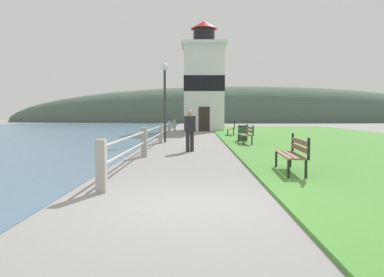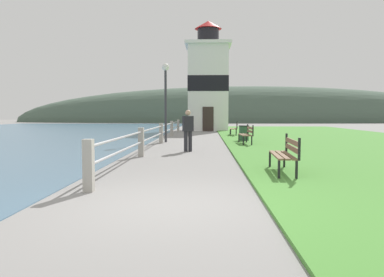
% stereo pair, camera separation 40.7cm
% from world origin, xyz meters
% --- Properties ---
extents(ground_plane, '(160.00, 160.00, 0.00)m').
position_xyz_m(ground_plane, '(0.00, 0.00, 0.00)').
color(ground_plane, gray).
extents(grass_verge, '(12.00, 41.77, 0.06)m').
position_xyz_m(grass_verge, '(7.61, 13.92, 0.03)').
color(grass_verge, '#4C8E38').
rests_on(grass_verge, ground_plane).
extents(seawall_railing, '(0.18, 22.85, 0.98)m').
position_xyz_m(seawall_railing, '(-1.51, 12.33, 0.58)').
color(seawall_railing, '#A8A399').
rests_on(seawall_railing, ground_plane).
extents(park_bench_near, '(0.58, 1.84, 0.94)m').
position_xyz_m(park_bench_near, '(2.57, 3.11, 0.54)').
color(park_bench_near, brown).
rests_on(park_bench_near, ground_plane).
extents(park_bench_midway, '(0.53, 1.69, 0.94)m').
position_xyz_m(park_bench_midway, '(2.58, 11.53, 0.54)').
color(park_bench_midway, brown).
rests_on(park_bench_midway, ground_plane).
extents(park_bench_far, '(0.63, 1.72, 0.94)m').
position_xyz_m(park_bench_far, '(2.55, 18.45, 0.54)').
color(park_bench_far, brown).
rests_on(park_bench_far, ground_plane).
extents(lighthouse, '(3.82, 3.82, 9.30)m').
position_xyz_m(lighthouse, '(0.86, 26.49, 4.10)').
color(lighthouse, white).
rests_on(lighthouse, ground_plane).
extents(person_strolling, '(0.44, 0.33, 1.59)m').
position_xyz_m(person_strolling, '(-0.01, 8.41, 0.86)').
color(person_strolling, '#28282D').
rests_on(person_strolling, ground_plane).
extents(trash_bin, '(0.54, 0.54, 0.84)m').
position_xyz_m(trash_bin, '(2.64, 13.59, 0.42)').
color(trash_bin, '#2D5138').
rests_on(trash_bin, ground_plane).
extents(lamp_post, '(0.36, 0.36, 3.96)m').
position_xyz_m(lamp_post, '(-1.36, 13.06, 2.74)').
color(lamp_post, '#333338').
rests_on(lamp_post, ground_plane).
extents(distant_hillside, '(80.00, 16.00, 12.00)m').
position_xyz_m(distant_hillside, '(8.00, 57.85, 0.00)').
color(distant_hillside, '#475B4C').
rests_on(distant_hillside, ground_plane).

